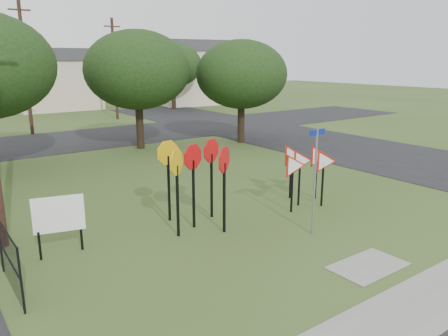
{
  "coord_description": "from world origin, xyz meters",
  "views": [
    {
      "loc": [
        -9.01,
        -8.48,
        5.16
      ],
      "look_at": [
        -0.63,
        3.0,
        1.6
      ],
      "focal_mm": 35.0,
      "sensor_mm": 36.0,
      "label": 1
    }
  ],
  "objects_px": {
    "street_name_sign": "(315,176)",
    "yield_sign_cluster": "(305,162)",
    "info_board": "(59,217)",
    "stop_sign_cluster": "(195,166)"
  },
  "relations": [
    {
      "from": "stop_sign_cluster",
      "to": "yield_sign_cluster",
      "type": "relative_size",
      "value": 1.01
    },
    {
      "from": "info_board",
      "to": "stop_sign_cluster",
      "type": "bearing_deg",
      "value": -5.49
    },
    {
      "from": "street_name_sign",
      "to": "yield_sign_cluster",
      "type": "relative_size",
      "value": 1.21
    },
    {
      "from": "street_name_sign",
      "to": "stop_sign_cluster",
      "type": "bearing_deg",
      "value": 134.29
    },
    {
      "from": "street_name_sign",
      "to": "info_board",
      "type": "height_order",
      "value": "street_name_sign"
    },
    {
      "from": "yield_sign_cluster",
      "to": "street_name_sign",
      "type": "bearing_deg",
      "value": -130.73
    },
    {
      "from": "street_name_sign",
      "to": "stop_sign_cluster",
      "type": "height_order",
      "value": "street_name_sign"
    },
    {
      "from": "stop_sign_cluster",
      "to": "info_board",
      "type": "distance_m",
      "value": 4.16
    },
    {
      "from": "stop_sign_cluster",
      "to": "info_board",
      "type": "relative_size",
      "value": 1.63
    },
    {
      "from": "street_name_sign",
      "to": "yield_sign_cluster",
      "type": "bearing_deg",
      "value": 49.27
    }
  ]
}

